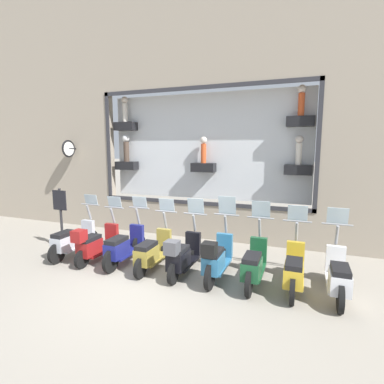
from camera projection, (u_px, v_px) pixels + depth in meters
The scene contains 12 objects.
ground_plane at pixel (147, 283), 6.37m from camera, with size 120.00×120.00×0.00m, color gray.
building_facade at pixel (202, 100), 9.07m from camera, with size 1.22×36.00×8.37m.
scooter_white_0 at pixel (338, 276), 5.70m from camera, with size 1.80×0.60×1.62m.
scooter_yellow_1 at pixel (294, 270), 5.98m from camera, with size 1.80×0.61×1.61m.
scooter_green_2 at pixel (254, 265), 6.26m from camera, with size 1.81×0.61×1.66m.
scooter_teal_3 at pixel (216, 258), 6.48m from camera, with size 1.81×0.60×1.72m.
scooter_black_4 at pixel (182, 255), 6.75m from camera, with size 1.79×0.60×1.63m.
scooter_olive_5 at pixel (152, 252), 7.09m from camera, with size 1.79×0.60×1.57m.
scooter_navy_6 at pixel (124, 247), 7.37m from camera, with size 1.81×0.60×1.58m.
scooter_red_7 at pixel (95, 244), 7.58m from camera, with size 1.79×0.61×1.54m.
scooter_silver_8 at pixel (72, 240), 7.92m from camera, with size 1.80×0.61×1.54m.
shop_sign_post at pixel (61, 217), 8.35m from camera, with size 0.36×0.45×1.75m.
Camera 1 is at (-5.29, -3.01, 2.87)m, focal length 28.00 mm.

